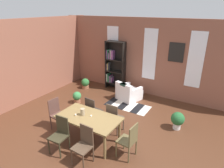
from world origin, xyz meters
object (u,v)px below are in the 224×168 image
Objects in this scene: bookshelf_tall at (114,65)px; potted_plant_by_shelf at (77,97)px; vase_on_table at (83,112)px; dining_chair_far_right at (114,117)px; potted_plant_corner at (85,83)px; potted_plant_window at (178,120)px; armchair_white at (128,93)px; dining_chair_near_left at (60,133)px; dining_chair_near_right at (84,144)px; dining_chair_far_left at (93,110)px; dining_chair_head_right at (129,140)px; dining_table at (89,120)px; dining_chair_head_left at (57,113)px.

bookshelf_tall reaches higher than potted_plant_by_shelf.
vase_on_table is 0.20× the size of dining_chair_far_right.
potted_plant_corner is 4.55m from potted_plant_window.
vase_on_table is at bearing -44.50° from potted_plant_by_shelf.
armchair_white is 2.18× the size of potted_plant_by_shelf.
dining_chair_near_left reaches higher than potted_plant_corner.
dining_chair_near_right is 2.06× the size of potted_plant_by_shelf.
potted_plant_corner is (-2.86, 2.24, -0.27)m from dining_chair_far_right.
potted_plant_by_shelf is at bearing 147.62° from dining_chair_far_left.
potted_plant_by_shelf is 0.99× the size of potted_plant_corner.
vase_on_table is 0.20× the size of dining_chair_near_left.
dining_chair_far_right is (0.58, 0.69, -0.34)m from vase_on_table.
dining_chair_head_right reaches higher than potted_plant_by_shelf.
vase_on_table is 3.76m from potted_plant_corner.
dining_chair_head_right is 0.95× the size of armchair_white.
dining_chair_near_right and dining_chair_far_right have the same top height.
dining_chair_near_right is 2.99m from potted_plant_window.
dining_chair_far_right is (0.38, 0.69, -0.16)m from dining_table.
dining_chair_near_right is 1.00× the size of dining_chair_head_left.
dining_chair_head_left is at bearing 179.71° from dining_table.
dining_chair_head_right is at bearing -54.56° from bookshelf_tall.
dining_chair_far_left is 2.04× the size of potted_plant_corner.
armchair_white reaches higher than potted_plant_by_shelf.
potted_plant_corner is at bearing 113.19° from dining_chair_head_left.
dining_chair_head_left reaches higher than potted_plant_window.
dining_chair_near_left is (-0.19, -0.69, -0.34)m from vase_on_table.
vase_on_table is 0.20× the size of dining_chair_head_left.
dining_chair_far_left is at bearing 119.40° from dining_table.
dining_chair_far_right reaches higher than dining_table.
dining_chair_near_left and dining_chair_head_right have the same top height.
armchair_white is at bearing 95.20° from dining_table.
dining_chair_head_right reaches higher than potted_plant_window.
potted_plant_window is (4.42, -1.08, 0.08)m from potted_plant_corner.
potted_plant_window is at bearing -25.81° from armchair_white.
potted_plant_window is (3.30, -1.77, -0.77)m from bookshelf_tall.
dining_chair_near_right is (0.77, 0.00, 0.00)m from dining_chair_near_left.
dining_chair_head_left is (-1.03, 0.01, -0.34)m from vase_on_table.
dining_table is at bearing 60.76° from dining_chair_near_left.
armchair_white is (0.12, 2.23, -0.23)m from dining_chair_far_left.
bookshelf_tall reaches higher than dining_chair_head_left.
vase_on_table is at bearing 179.76° from dining_chair_head_right.
dining_chair_near_left is at bearing -179.99° from dining_chair_near_right.
armchair_white reaches higher than potted_plant_window.
bookshelf_tall reaches higher than dining_chair_near_left.
potted_plant_by_shelf is at bearing 152.19° from dining_chair_head_right.
vase_on_table is 1.08m from dining_chair_head_left.
bookshelf_tall is at bearing 151.76° from potted_plant_window.
dining_chair_near_left is 1.00× the size of dining_chair_far_left.
dining_table is 3.07× the size of potted_plant_window.
potted_plant_window is (1.56, 1.16, -0.20)m from dining_chair_far_right.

